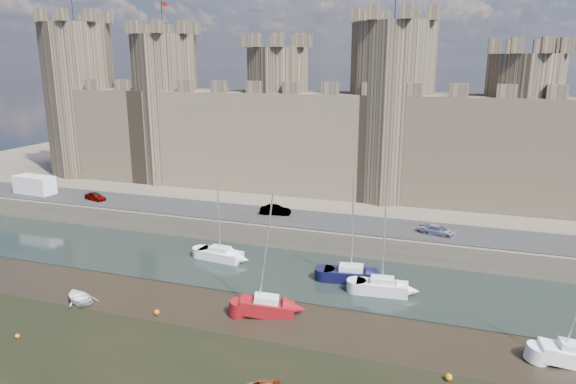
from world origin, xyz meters
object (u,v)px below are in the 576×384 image
car_0 (95,196)px  sailboat_1 (351,274)px  van (35,185)px  sailboat_5 (574,355)px  car_1 (275,210)px  sailboat_4 (267,306)px  sailboat_0 (220,254)px  car_2 (438,230)px  sailboat_2 (382,286)px

car_0 → sailboat_1: 38.13m
van → sailboat_1: 48.37m
van → sailboat_5: 67.55m
car_1 → sailboat_4: 20.76m
van → sailboat_1: bearing=-6.7°
van → sailboat_0: (32.92, -8.68, -3.07)m
car_2 → sailboat_2: 12.15m
car_0 → car_2: bearing=-74.4°
sailboat_4 → sailboat_5: sailboat_4 is taller
van → sailboat_0: size_ratio=0.66×
car_2 → sailboat_4: size_ratio=0.35×
sailboat_1 → sailboat_4: size_ratio=0.96×
car_1 → sailboat_5: sailboat_5 is taller
sailboat_1 → car_0: bearing=157.8°
car_0 → car_2: size_ratio=0.90×
car_0 → car_2: 44.33m
car_1 → sailboat_2: sailboat_2 is taller
car_0 → car_2: car_0 is taller
car_1 → sailboat_0: 10.48m
sailboat_2 → sailboat_5: bearing=-30.8°
sailboat_1 → sailboat_0: bearing=168.2°
sailboat_2 → sailboat_4: sailboat_4 is taller
car_0 → car_1: (25.21, 1.41, 0.04)m
sailboat_0 → sailboat_1: size_ratio=0.89×
car_1 → van: van is taller
sailboat_4 → car_0: bearing=132.0°
car_2 → van: bearing=102.3°
sailboat_1 → sailboat_4: 10.27m
sailboat_0 → sailboat_4: bearing=-40.4°
sailboat_0 → sailboat_5: (32.00, -9.71, -0.01)m
sailboat_0 → sailboat_2: sailboat_2 is taller
sailboat_0 → sailboat_5: size_ratio=0.91×
car_1 → sailboat_2: bearing=-138.6°
car_1 → car_2: size_ratio=1.00×
car_2 → sailboat_5: size_ratio=0.37×
sailboat_4 → car_2: bearing=36.8°
van → sailboat_1: (47.29, -9.68, -2.99)m
car_2 → sailboat_0: size_ratio=0.41×
sailboat_0 → sailboat_5: sailboat_5 is taller
car_1 → sailboat_0: bearing=156.4°
car_1 → sailboat_2: (14.90, -12.67, -2.31)m
van → sailboat_4: 45.97m
sailboat_0 → sailboat_1: sailboat_1 is taller
car_1 → sailboat_5: bearing=-131.9°
van → sailboat_0: 34.18m
car_0 → car_2: (44.33, -0.09, -0.03)m
van → sailboat_1: sailboat_1 is taller
sailboat_0 → sailboat_5: 33.44m
car_0 → van: size_ratio=0.56×
sailboat_1 → sailboat_4: (-5.31, -8.79, -0.03)m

